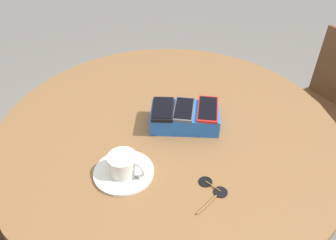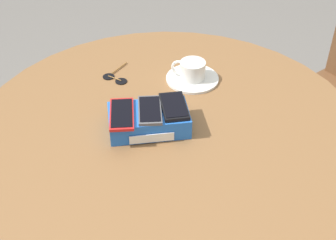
{
  "view_description": "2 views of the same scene",
  "coord_description": "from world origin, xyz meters",
  "px_view_note": "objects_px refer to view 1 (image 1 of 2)",
  "views": [
    {
      "loc": [
        0.02,
        0.83,
        1.43
      ],
      "look_at": [
        0.0,
        0.0,
        0.77
      ],
      "focal_mm": 35.0,
      "sensor_mm": 36.0,
      "label": 1
    },
    {
      "loc": [
        -0.23,
        -0.99,
        1.57
      ],
      "look_at": [
        0.0,
        0.0,
        0.77
      ],
      "focal_mm": 50.0,
      "sensor_mm": 36.0,
      "label": 2
    }
  ],
  "objects_px": {
    "phone_box": "(185,117)",
    "phone_red": "(208,109)",
    "round_table": "(168,149)",
    "coffee_cup": "(124,164)",
    "phone_black": "(163,108)",
    "phone_gray": "(184,110)",
    "sunglasses": "(212,189)",
    "chair_near_window": "(323,116)",
    "saucer": "(124,172)"
  },
  "relations": [
    {
      "from": "saucer",
      "to": "chair_near_window",
      "type": "xyz_separation_m",
      "value": [
        -0.91,
        -0.65,
        -0.32
      ]
    },
    {
      "from": "phone_red",
      "to": "phone_box",
      "type": "bearing_deg",
      "value": -2.33
    },
    {
      "from": "phone_box",
      "to": "coffee_cup",
      "type": "xyz_separation_m",
      "value": [
        0.18,
        0.21,
        0.01
      ]
    },
    {
      "from": "phone_gray",
      "to": "sunglasses",
      "type": "relative_size",
      "value": 1.07
    },
    {
      "from": "chair_near_window",
      "to": "phone_gray",
      "type": "bearing_deg",
      "value": 31.28
    },
    {
      "from": "coffee_cup",
      "to": "chair_near_window",
      "type": "distance_m",
      "value": 1.17
    },
    {
      "from": "sunglasses",
      "to": "chair_near_window",
      "type": "xyz_separation_m",
      "value": [
        -0.67,
        -0.71,
        -0.32
      ]
    },
    {
      "from": "phone_red",
      "to": "sunglasses",
      "type": "relative_size",
      "value": 1.17
    },
    {
      "from": "phone_red",
      "to": "phone_black",
      "type": "xyz_separation_m",
      "value": [
        0.14,
        -0.0,
        0.0
      ]
    },
    {
      "from": "round_table",
      "to": "phone_box",
      "type": "xyz_separation_m",
      "value": [
        -0.05,
        -0.0,
        0.14
      ]
    },
    {
      "from": "chair_near_window",
      "to": "coffee_cup",
      "type": "bearing_deg",
      "value": 35.69
    },
    {
      "from": "phone_box",
      "to": "sunglasses",
      "type": "distance_m",
      "value": 0.28
    },
    {
      "from": "phone_red",
      "to": "chair_near_window",
      "type": "relative_size",
      "value": 0.18
    },
    {
      "from": "phone_black",
      "to": "saucer",
      "type": "relative_size",
      "value": 0.76
    },
    {
      "from": "phone_box",
      "to": "phone_red",
      "type": "distance_m",
      "value": 0.08
    },
    {
      "from": "round_table",
      "to": "coffee_cup",
      "type": "height_order",
      "value": "coffee_cup"
    },
    {
      "from": "phone_black",
      "to": "sunglasses",
      "type": "xyz_separation_m",
      "value": [
        -0.13,
        0.28,
        -0.06
      ]
    },
    {
      "from": "phone_black",
      "to": "phone_gray",
      "type": "bearing_deg",
      "value": 173.55
    },
    {
      "from": "sunglasses",
      "to": "round_table",
      "type": "bearing_deg",
      "value": -67.95
    },
    {
      "from": "saucer",
      "to": "coffee_cup",
      "type": "bearing_deg",
      "value": 150.71
    },
    {
      "from": "phone_red",
      "to": "phone_gray",
      "type": "height_order",
      "value": "same"
    },
    {
      "from": "saucer",
      "to": "chair_near_window",
      "type": "relative_size",
      "value": 0.21
    },
    {
      "from": "round_table",
      "to": "chair_near_window",
      "type": "bearing_deg",
      "value": -150.56
    },
    {
      "from": "phone_gray",
      "to": "phone_black",
      "type": "height_order",
      "value": "phone_black"
    },
    {
      "from": "phone_red",
      "to": "phone_gray",
      "type": "distance_m",
      "value": 0.08
    },
    {
      "from": "phone_box",
      "to": "phone_gray",
      "type": "height_order",
      "value": "phone_gray"
    },
    {
      "from": "phone_red",
      "to": "coffee_cup",
      "type": "distance_m",
      "value": 0.33
    },
    {
      "from": "phone_black",
      "to": "sunglasses",
      "type": "distance_m",
      "value": 0.31
    },
    {
      "from": "round_table",
      "to": "phone_box",
      "type": "height_order",
      "value": "phone_box"
    },
    {
      "from": "round_table",
      "to": "phone_red",
      "type": "bearing_deg",
      "value": 179.75
    },
    {
      "from": "phone_box",
      "to": "phone_black",
      "type": "relative_size",
      "value": 1.79
    },
    {
      "from": "phone_box",
      "to": "saucer",
      "type": "height_order",
      "value": "phone_box"
    },
    {
      "from": "round_table",
      "to": "chair_near_window",
      "type": "distance_m",
      "value": 0.92
    },
    {
      "from": "phone_box",
      "to": "saucer",
      "type": "relative_size",
      "value": 1.35
    },
    {
      "from": "phone_black",
      "to": "saucer",
      "type": "distance_m",
      "value": 0.25
    },
    {
      "from": "phone_black",
      "to": "saucer",
      "type": "xyz_separation_m",
      "value": [
        0.11,
        0.21,
        -0.06
      ]
    },
    {
      "from": "phone_gray",
      "to": "coffee_cup",
      "type": "distance_m",
      "value": 0.27
    },
    {
      "from": "phone_black",
      "to": "saucer",
      "type": "bearing_deg",
      "value": 62.57
    },
    {
      "from": "phone_red",
      "to": "phone_gray",
      "type": "bearing_deg",
      "value": 1.93
    },
    {
      "from": "phone_gray",
      "to": "phone_black",
      "type": "xyz_separation_m",
      "value": [
        0.07,
        -0.01,
        0.0
      ]
    },
    {
      "from": "round_table",
      "to": "saucer",
      "type": "height_order",
      "value": "saucer"
    },
    {
      "from": "phone_box",
      "to": "coffee_cup",
      "type": "height_order",
      "value": "coffee_cup"
    },
    {
      "from": "phone_box",
      "to": "phone_red",
      "type": "xyz_separation_m",
      "value": [
        -0.07,
        0.0,
        0.03
      ]
    },
    {
      "from": "phone_box",
      "to": "coffee_cup",
      "type": "distance_m",
      "value": 0.28
    },
    {
      "from": "phone_gray",
      "to": "saucer",
      "type": "distance_m",
      "value": 0.28
    },
    {
      "from": "round_table",
      "to": "phone_box",
      "type": "relative_size",
      "value": 4.92
    },
    {
      "from": "phone_box",
      "to": "phone_red",
      "type": "height_order",
      "value": "phone_red"
    },
    {
      "from": "saucer",
      "to": "sunglasses",
      "type": "distance_m",
      "value": 0.25
    },
    {
      "from": "phone_red",
      "to": "saucer",
      "type": "height_order",
      "value": "phone_red"
    },
    {
      "from": "saucer",
      "to": "phone_gray",
      "type": "bearing_deg",
      "value": -130.81
    }
  ]
}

